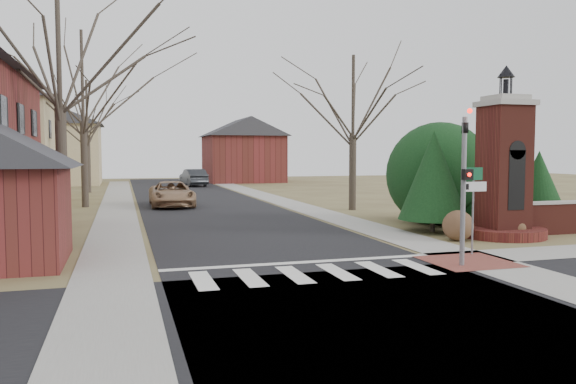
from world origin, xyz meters
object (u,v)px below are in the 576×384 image
object	(u,v)px
traffic_signal_pole	(464,175)
sign_post	(473,193)
pickup_truck	(172,194)
distant_car	(193,178)
brick_gate_monument	(503,180)

from	to	relation	value
traffic_signal_pole	sign_post	xyz separation A→B (m)	(1.29, 1.41, -0.64)
pickup_truck	traffic_signal_pole	bearing A→B (deg)	-72.08
sign_post	distant_car	world-z (taller)	sign_post
brick_gate_monument	distant_car	bearing A→B (deg)	101.40
sign_post	pickup_truck	world-z (taller)	sign_post
sign_post	distant_car	size ratio (longest dim) A/B	0.55
brick_gate_monument	pickup_truck	world-z (taller)	brick_gate_monument
brick_gate_monument	traffic_signal_pole	bearing A→B (deg)	-136.76
traffic_signal_pole	pickup_truck	distance (m)	21.41
sign_post	distant_car	bearing A→B (deg)	95.67
brick_gate_monument	pickup_truck	xyz separation A→B (m)	(-11.07, 15.94, -1.42)
traffic_signal_pole	sign_post	world-z (taller)	traffic_signal_pole
sign_post	pickup_truck	bearing A→B (deg)	112.01
sign_post	pickup_truck	size ratio (longest dim) A/B	0.51
traffic_signal_pole	brick_gate_monument	world-z (taller)	brick_gate_monument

